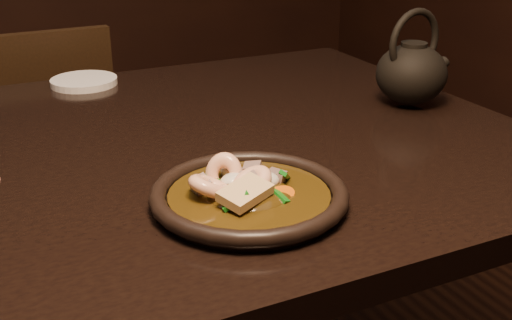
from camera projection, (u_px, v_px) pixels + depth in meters
name	position (u px, v px, depth m)	size (l,w,h in m)	color
table	(26.00, 215.00, 0.94)	(1.60, 0.90, 0.75)	black
chair	(38.00, 171.00, 1.64)	(0.40, 0.40, 0.83)	black
plate	(249.00, 196.00, 0.80)	(0.25, 0.25, 0.03)	black
stirfry	(244.00, 190.00, 0.80)	(0.14, 0.14, 0.06)	#342309
saucer_right	(84.00, 82.00, 1.30)	(0.13, 0.13, 0.01)	white
teapot	(412.00, 71.00, 1.16)	(0.16, 0.13, 0.17)	black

